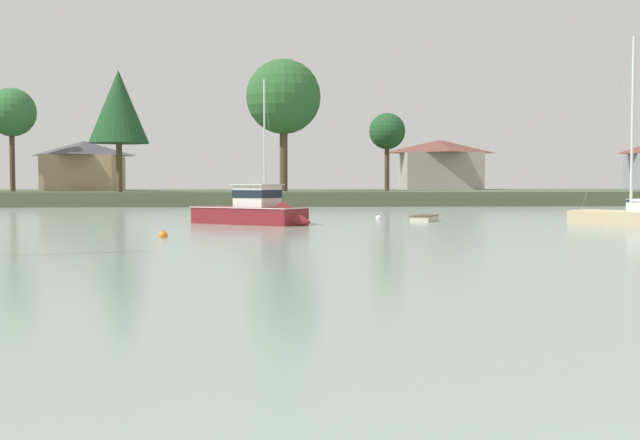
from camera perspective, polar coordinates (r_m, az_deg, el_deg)
far_shore_bank at (r=103.53m, az=-1.98°, el=1.71°), size 234.31×40.65×1.54m
sailboat_orange at (r=67.68m, az=-4.13°, el=0.74°), size 4.19×7.70×11.67m
cruiser_maroon at (r=48.42m, az=-4.29°, el=0.30°), size 8.01×6.90×4.20m
dinghy_cream at (r=52.41m, az=7.45°, el=0.05°), size 2.42×3.15×0.56m
mooring_buoy_white at (r=54.94m, az=4.21°, el=0.12°), size 0.44×0.44×0.49m
mooring_buoy_orange at (r=37.61m, az=-11.13°, el=-1.10°), size 0.42×0.42×0.47m
shore_tree_inland_b at (r=88.59m, az=-14.17°, el=7.82°), size 6.37×6.37×12.98m
shore_tree_center at (r=101.36m, az=4.81°, el=6.28°), size 4.57×4.57×9.75m
shore_tree_center_right at (r=97.01m, az=-21.14°, el=7.14°), size 5.46×5.46×11.64m
shore_tree_far_left at (r=92.26m, az=-2.62°, el=8.74°), size 8.53×8.53×15.07m
cottage_hillside at (r=115.76m, az=8.53°, el=3.97°), size 11.73×8.94×7.09m
cottage_eastern at (r=101.00m, az=-16.47°, el=3.78°), size 8.95×10.37×6.02m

